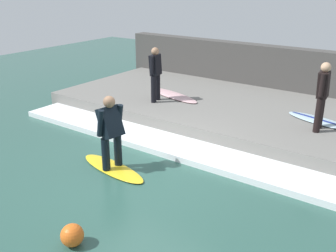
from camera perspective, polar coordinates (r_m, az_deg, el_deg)
The scene contains 11 objects.
ground_plane at distance 8.27m, azimuth -3.51°, elevation -6.28°, with size 28.00×28.00×0.00m, color #2D564C.
concrete_ledge at distance 11.27m, azimuth 9.08°, elevation 2.19°, with size 4.40×10.12×0.43m, color slate.
back_wall at distance 13.27m, azimuth 14.08°, elevation 7.57°, with size 0.50×10.63×1.73m, color #474442.
wave_foam_crest at distance 9.11m, azimuth 1.23°, elevation -3.09°, with size 1.05×9.61×0.14m, color white.
surfboard_riding at distance 8.32m, azimuth -8.01°, elevation -6.07°, with size 0.80×1.89×0.06m.
surfer_riding at distance 7.96m, azimuth -8.33°, elevation -0.39°, with size 0.58×0.50×1.54m.
surfer_waiting_near at distance 11.09m, azimuth -1.84°, elevation 7.91°, with size 0.52×0.33×1.53m.
surfboard_waiting_near at distance 11.79m, azimuth 0.72°, elevation 4.53°, with size 1.10×2.14×0.06m.
surfer_waiting_far at distance 9.52m, azimuth 21.49°, elevation 4.49°, with size 0.54×0.28×1.59m.
surfboard_waiting_far at distance 10.35m, azimuth 21.10°, elevation 0.74°, with size 0.98×1.80×0.07m.
marker_buoy at distance 6.21m, azimuth -13.74°, elevation -15.15°, with size 0.35×0.35×0.35m, color orange.
Camera 1 is at (-5.69, -4.68, 3.76)m, focal length 42.00 mm.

